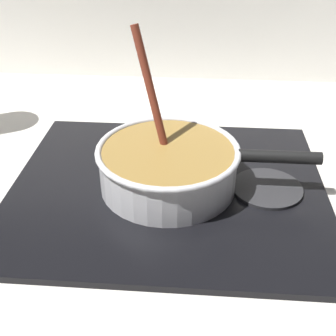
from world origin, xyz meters
TOP-DOWN VIEW (x-y plane):
  - ground at (0.00, 0.00)m, footprint 2.40×1.60m
  - hob_plate at (0.09, 0.22)m, footprint 0.56×0.48m
  - burner_ring at (0.09, 0.22)m, footprint 0.17×0.17m
  - spare_burner at (0.27, 0.22)m, footprint 0.12×0.12m
  - cooking_pan at (0.09, 0.22)m, footprint 0.38×0.25m

SIDE VIEW (x-z plane):
  - ground at x=0.00m, z-range -0.04..0.00m
  - hob_plate at x=0.09m, z-range 0.00..0.01m
  - spare_burner at x=0.27m, z-range 0.01..0.02m
  - burner_ring at x=0.09m, z-range 0.01..0.02m
  - cooking_pan at x=0.09m, z-range -0.08..0.19m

